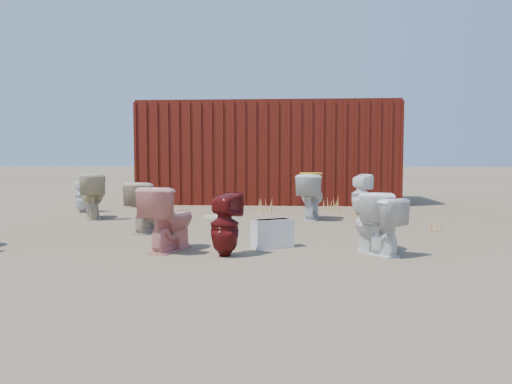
# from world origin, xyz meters

# --- Properties ---
(ground) EXTENTS (100.00, 100.00, 0.00)m
(ground) POSITION_xyz_m (0.00, 0.00, 0.00)
(ground) COLOR brown
(ground) RESTS_ON ground
(shipping_container) EXTENTS (6.00, 2.40, 2.40)m
(shipping_container) POSITION_xyz_m (0.00, 5.20, 1.20)
(shipping_container) COLOR #4F170D
(shipping_container) RESTS_ON ground
(toilet_front_pink) EXTENTS (0.64, 0.84, 0.76)m
(toilet_front_pink) POSITION_xyz_m (-0.88, -1.49, 0.38)
(toilet_front_pink) COLOR #E99187
(toilet_front_pink) RESTS_ON ground
(toilet_front_c) EXTENTS (0.53, 0.76, 0.71)m
(toilet_front_c) POSITION_xyz_m (1.55, -1.40, 0.35)
(toilet_front_c) COLOR white
(toilet_front_c) RESTS_ON ground
(toilet_front_maroon) EXTENTS (0.43, 0.43, 0.70)m
(toilet_front_maroon) POSITION_xyz_m (-0.18, -1.79, 0.35)
(toilet_front_maroon) COLOR #5C100F
(toilet_front_maroon) RESTS_ON ground
(toilet_front_e) EXTENTS (0.66, 0.73, 0.65)m
(toilet_front_e) POSITION_xyz_m (1.52, -1.57, 0.32)
(toilet_front_e) COLOR white
(toilet_front_e) RESTS_ON ground
(toilet_back_a) EXTENTS (0.39, 0.39, 0.67)m
(toilet_back_a) POSITION_xyz_m (-3.60, 2.41, 0.33)
(toilet_back_a) COLOR white
(toilet_back_a) RESTS_ON ground
(toilet_back_beige_left) EXTENTS (0.72, 0.90, 0.80)m
(toilet_back_beige_left) POSITION_xyz_m (-3.00, 1.44, 0.40)
(toilet_back_beige_left) COLOR #BFB28B
(toilet_back_beige_left) RESTS_ON ground
(toilet_back_beige_right) EXTENTS (0.61, 0.82, 0.74)m
(toilet_back_beige_right) POSITION_xyz_m (-1.52, -0.10, 0.37)
(toilet_back_beige_right) COLOR tan
(toilet_back_beige_right) RESTS_ON ground
(toilet_back_yellowlid) EXTENTS (0.58, 0.85, 0.80)m
(toilet_back_yellowlid) POSITION_xyz_m (0.91, 1.61, 0.40)
(toilet_back_yellowlid) COLOR silver
(toilet_back_yellowlid) RESTS_ON ground
(toilet_back_e) EXTENTS (0.50, 0.50, 0.78)m
(toilet_back_e) POSITION_xyz_m (1.88, 2.31, 0.39)
(toilet_back_e) COLOR white
(toilet_back_e) RESTS_ON ground
(yellow_lid) EXTENTS (0.41, 0.51, 0.02)m
(yellow_lid) POSITION_xyz_m (0.91, 1.61, 0.81)
(yellow_lid) COLOR gold
(yellow_lid) RESTS_ON toilet_back_yellowlid
(loose_tank) EXTENTS (0.53, 0.42, 0.35)m
(loose_tank) POSITION_xyz_m (0.32, -1.24, 0.17)
(loose_tank) COLOR silver
(loose_tank) RESTS_ON ground
(loose_lid_near) EXTENTS (0.47, 0.56, 0.02)m
(loose_lid_near) POSITION_xyz_m (-0.85, 1.79, 0.01)
(loose_lid_near) COLOR beige
(loose_lid_near) RESTS_ON ground
(loose_lid_far) EXTENTS (0.48, 0.55, 0.02)m
(loose_lid_far) POSITION_xyz_m (-1.91, 2.70, 0.01)
(loose_lid_far) COLOR beige
(loose_lid_far) RESTS_ON ground
(weed_clump_a) EXTENTS (0.36, 0.36, 0.33)m
(weed_clump_a) POSITION_xyz_m (-2.07, 2.52, 0.17)
(weed_clump_a) COLOR tan
(weed_clump_a) RESTS_ON ground
(weed_clump_b) EXTENTS (0.32, 0.32, 0.26)m
(weed_clump_b) POSITION_xyz_m (0.05, 2.65, 0.13)
(weed_clump_b) COLOR tan
(weed_clump_b) RESTS_ON ground
(weed_clump_c) EXTENTS (0.36, 0.36, 0.33)m
(weed_clump_c) POSITION_xyz_m (1.98, 2.48, 0.17)
(weed_clump_c) COLOR tan
(weed_clump_c) RESTS_ON ground
(weed_clump_d) EXTENTS (0.30, 0.30, 0.23)m
(weed_clump_d) POSITION_xyz_m (-0.89, 3.24, 0.11)
(weed_clump_d) COLOR tan
(weed_clump_d) RESTS_ON ground
(weed_clump_e) EXTENTS (0.34, 0.34, 0.26)m
(weed_clump_e) POSITION_xyz_m (1.40, 3.22, 0.13)
(weed_clump_e) COLOR tan
(weed_clump_e) RESTS_ON ground
(weed_clump_f) EXTENTS (0.28, 0.28, 0.21)m
(weed_clump_f) POSITION_xyz_m (2.65, 0.26, 0.10)
(weed_clump_f) COLOR tan
(weed_clump_f) RESTS_ON ground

